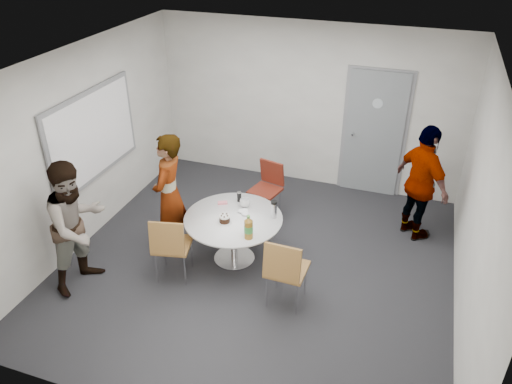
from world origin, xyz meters
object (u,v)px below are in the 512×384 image
at_px(whiteboard, 94,135).
at_px(person_right, 422,184).
at_px(chair_near_right, 285,267).
at_px(person_main, 169,195).
at_px(chair_near_left, 170,243).
at_px(table, 235,224).
at_px(door, 374,134).
at_px(person_left, 77,226).
at_px(chair_far, 268,184).

xyz_separation_m(whiteboard, person_right, (4.38, 1.17, -0.60)).
height_order(chair_near_right, person_main, person_main).
bearing_deg(whiteboard, chair_near_left, -29.20).
height_order(whiteboard, table, whiteboard).
distance_m(door, person_right, 1.39).
bearing_deg(table, person_right, 31.91).
distance_m(door, person_main, 3.44).
height_order(table, chair_near_right, table).
xyz_separation_m(whiteboard, person_main, (1.23, -0.24, -0.59)).
relative_size(chair_near_right, person_left, 0.56).
height_order(chair_near_left, person_left, person_left).
xyz_separation_m(door, person_main, (-2.33, -2.52, -0.17)).
distance_m(chair_near_left, person_main, 0.75).
bearing_deg(door, chair_near_left, -122.77).
distance_m(table, chair_near_left, 0.89).
distance_m(door, chair_near_right, 3.23).
height_order(door, chair_near_left, door).
xyz_separation_m(chair_far, person_main, (-0.97, -1.28, 0.33)).
bearing_deg(person_right, table, 80.51).
distance_m(whiteboard, chair_near_left, 1.97).
relative_size(person_left, person_right, 1.00).
bearing_deg(chair_near_left, person_left, -172.28).
height_order(door, table, door).
bearing_deg(whiteboard, person_main, -10.89).
bearing_deg(person_left, table, -44.52).
distance_m(door, person_left, 4.66).
xyz_separation_m(chair_near_left, chair_far, (0.66, 1.90, -0.04)).
bearing_deg(chair_near_right, chair_far, 114.75).
relative_size(chair_far, person_right, 0.51).
xyz_separation_m(chair_far, person_right, (2.18, 0.13, 0.32)).
height_order(chair_near_right, chair_far, chair_near_right).
relative_size(whiteboard, person_main, 1.10).
xyz_separation_m(whiteboard, table, (2.15, -0.21, -0.86)).
distance_m(chair_far, person_right, 2.21).
height_order(whiteboard, person_left, whiteboard).
bearing_deg(person_main, person_left, -42.67).
relative_size(door, chair_near_right, 2.22).
xyz_separation_m(whiteboard, chair_near_right, (3.01, -0.87, -0.86)).
xyz_separation_m(door, chair_near_right, (-0.55, -3.15, -0.44)).
bearing_deg(person_left, chair_far, -23.00).
bearing_deg(chair_near_right, door, 81.77).
relative_size(door, person_main, 1.23).
bearing_deg(chair_far, whiteboard, 39.50).
bearing_deg(person_left, person_right, -44.56).
relative_size(table, chair_near_left, 1.37).
distance_m(person_main, person_right, 3.45).
distance_m(person_left, person_right, 4.56).
distance_m(chair_near_left, person_right, 3.50).
xyz_separation_m(chair_near_right, person_left, (-2.50, -0.37, 0.27)).
bearing_deg(chair_near_right, person_left, -169.96).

